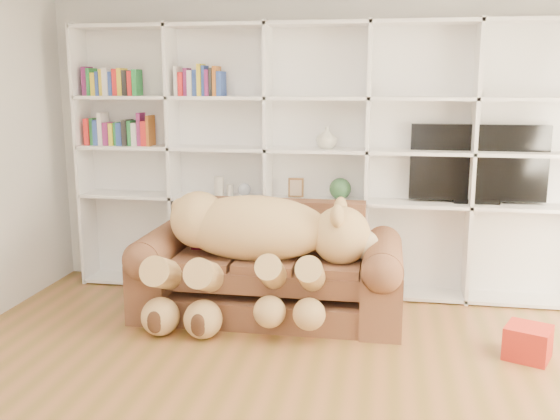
% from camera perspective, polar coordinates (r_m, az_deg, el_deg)
% --- Properties ---
extents(wall_back, '(5.00, 0.02, 2.70)m').
position_cam_1_polar(wall_back, '(5.70, 3.65, 6.19)').
color(wall_back, white).
rests_on(wall_back, floor).
extents(bookshelf, '(4.43, 0.35, 2.40)m').
position_cam_1_polar(bookshelf, '(5.60, 1.03, 5.66)').
color(bookshelf, white).
rests_on(bookshelf, floor).
extents(sofa, '(2.14, 0.92, 0.90)m').
position_cam_1_polar(sofa, '(5.15, -0.96, -5.85)').
color(sofa, brown).
rests_on(sofa, floor).
extents(teddy_bear, '(1.77, 0.93, 1.03)m').
position_cam_1_polar(teddy_bear, '(4.92, -2.44, -3.00)').
color(teddy_bear, tan).
rests_on(teddy_bear, sofa).
extents(throw_pillow, '(0.44, 0.26, 0.45)m').
position_cam_1_polar(throw_pillow, '(5.31, -5.65, -1.65)').
color(throw_pillow, '#510D20').
rests_on(throw_pillow, sofa).
extents(gift_box, '(0.37, 0.36, 0.23)m').
position_cam_1_polar(gift_box, '(4.74, 21.71, -11.18)').
color(gift_box, red).
rests_on(gift_box, floor).
extents(tv, '(1.14, 0.18, 0.67)m').
position_cam_1_polar(tv, '(5.59, 17.65, 4.00)').
color(tv, black).
rests_on(tv, bookshelf).
extents(picture_frame, '(0.14, 0.04, 0.17)m').
position_cam_1_polar(picture_frame, '(5.58, 1.47, 2.06)').
color(picture_frame, brown).
rests_on(picture_frame, bookshelf).
extents(green_vase, '(0.19, 0.19, 0.19)m').
position_cam_1_polar(green_vase, '(5.54, 5.53, 1.95)').
color(green_vase, '#2E5932').
rests_on(green_vase, bookshelf).
extents(figurine_tall, '(0.11, 0.11, 0.18)m').
position_cam_1_polar(figurine_tall, '(5.73, -5.60, 2.19)').
color(figurine_tall, beige).
rests_on(figurine_tall, bookshelf).
extents(figurine_short, '(0.08, 0.08, 0.11)m').
position_cam_1_polar(figurine_short, '(5.71, -4.58, 1.82)').
color(figurine_short, beige).
rests_on(figurine_short, bookshelf).
extents(snow_globe, '(0.12, 0.12, 0.12)m').
position_cam_1_polar(snow_globe, '(5.67, -3.29, 1.88)').
color(snow_globe, silver).
rests_on(snow_globe, bookshelf).
extents(shelf_vase, '(0.19, 0.19, 0.19)m').
position_cam_1_polar(shelf_vase, '(5.49, 4.29, 6.63)').
color(shelf_vase, beige).
rests_on(shelf_vase, bookshelf).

